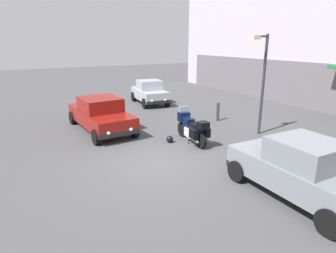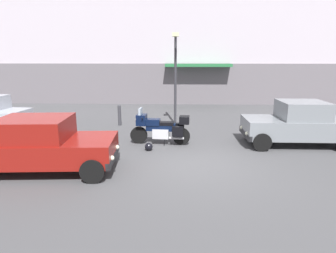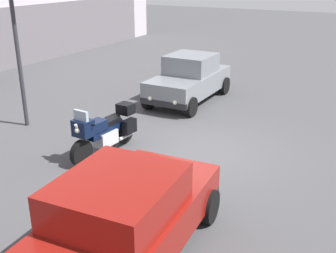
% 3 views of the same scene
% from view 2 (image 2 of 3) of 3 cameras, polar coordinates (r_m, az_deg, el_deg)
% --- Properties ---
extents(ground_plane, '(80.00, 80.00, 0.00)m').
position_cam_2_polar(ground_plane, '(8.97, 5.71, -7.37)').
color(ground_plane, '#424244').
extents(building_facade_rear, '(33.66, 3.40, 9.47)m').
position_cam_2_polar(building_facade_rear, '(21.41, 3.77, 17.43)').
color(building_facade_rear, '#B2A8B2').
rests_on(building_facade_rear, ground).
extents(motorcycle, '(2.26, 0.81, 1.36)m').
position_cam_2_polar(motorcycle, '(10.78, -1.37, -0.30)').
color(motorcycle, black).
rests_on(motorcycle, ground).
extents(helmet, '(0.28, 0.28, 0.28)m').
position_cam_2_polar(helmet, '(10.16, -3.82, -4.00)').
color(helmet, black).
rests_on(helmet, ground).
extents(car_hatchback_near, '(3.89, 1.80, 1.64)m').
position_cam_2_polar(car_hatchback_near, '(11.65, 24.26, 0.49)').
color(car_hatchback_near, slate).
rests_on(car_hatchback_near, ground).
extents(car_sedan_far, '(4.66, 2.17, 1.56)m').
position_cam_2_polar(car_sedan_far, '(8.98, -24.87, -3.32)').
color(car_sedan_far, maroon).
rests_on(car_sedan_far, ground).
extents(streetlamp_curbside, '(0.28, 0.94, 4.31)m').
position_cam_2_polar(streetlamp_curbside, '(13.60, 1.48, 11.21)').
color(streetlamp_curbside, '#2D2D33').
rests_on(streetlamp_curbside, ground).
extents(bollard_curbside, '(0.16, 0.16, 1.01)m').
position_cam_2_polar(bollard_curbside, '(14.04, -9.56, 2.37)').
color(bollard_curbside, '#333338').
rests_on(bollard_curbside, ground).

